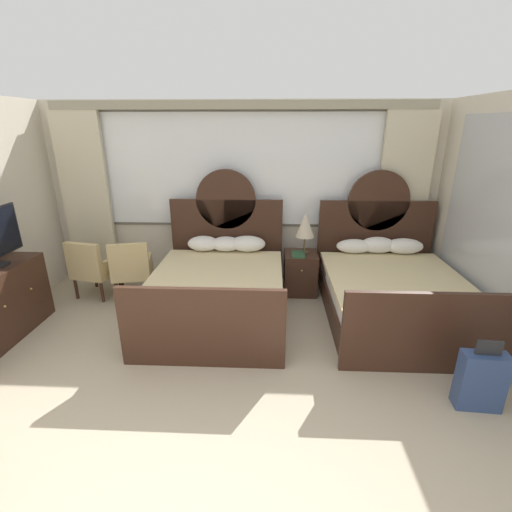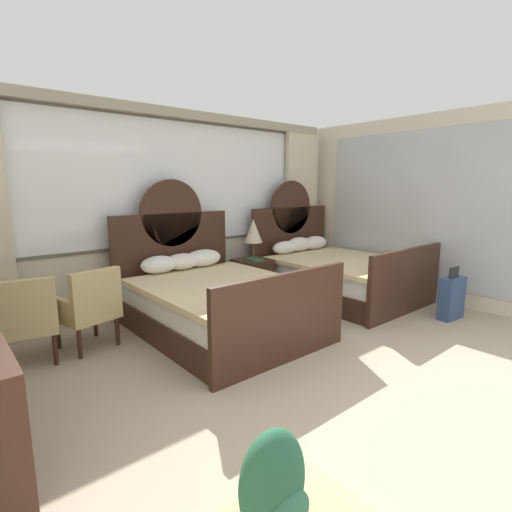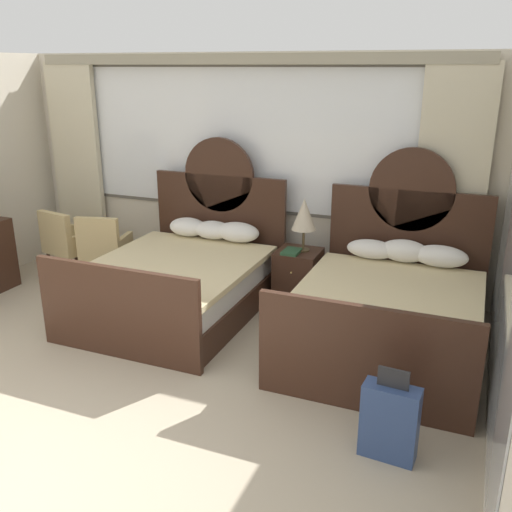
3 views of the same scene
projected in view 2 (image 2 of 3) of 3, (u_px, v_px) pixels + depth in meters
wall_back_window at (178, 203)px, 5.39m from camera, size 5.85×0.22×2.70m
wall_right_mirror at (450, 209)px, 5.46m from camera, size 0.08×4.90×2.70m
bed_near_window at (216, 300)px, 4.53m from camera, size 1.68×2.20×1.76m
bed_near_mirror at (336, 273)px, 5.94m from camera, size 1.68×2.20×1.76m
nightstand_between_beds at (252, 280)px, 5.75m from camera, size 0.47×0.49×0.61m
table_lamp_on_nightstand at (253, 231)px, 5.67m from camera, size 0.27×0.27×0.59m
book_on_nightstand at (254, 260)px, 5.59m from camera, size 0.18×0.26×0.03m
armchair_by_window_left at (90, 306)px, 3.99m from camera, size 0.63×0.63×0.86m
armchair_by_window_centre at (27, 318)px, 3.63m from camera, size 0.62×0.62×0.86m
backpack_on_bench at (274, 486)px, 1.38m from camera, size 0.28×0.21×0.41m
suitcase_on_floor at (452, 298)px, 4.93m from camera, size 0.39×0.19×0.68m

